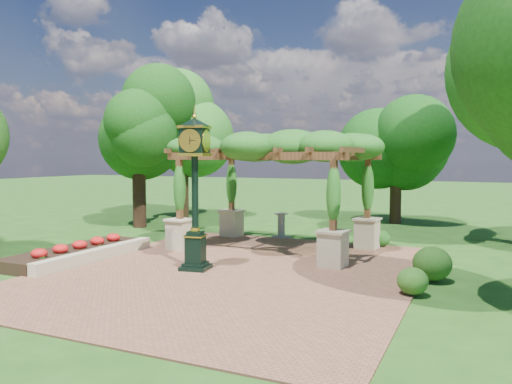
% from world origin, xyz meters
% --- Properties ---
extents(ground, '(120.00, 120.00, 0.00)m').
position_xyz_m(ground, '(0.00, 0.00, 0.00)').
color(ground, '#1E4714').
rests_on(ground, ground).
extents(brick_plaza, '(10.00, 12.00, 0.04)m').
position_xyz_m(brick_plaza, '(0.00, 1.00, 0.02)').
color(brick_plaza, brown).
rests_on(brick_plaza, ground).
extents(border_wall, '(0.35, 5.00, 0.40)m').
position_xyz_m(border_wall, '(-4.60, 0.50, 0.20)').
color(border_wall, '#C6B793').
rests_on(border_wall, ground).
extents(flower_bed, '(1.50, 5.00, 0.36)m').
position_xyz_m(flower_bed, '(-5.50, 0.50, 0.18)').
color(flower_bed, red).
rests_on(flower_bed, ground).
extents(pedestal_clock, '(1.02, 1.02, 4.45)m').
position_xyz_m(pedestal_clock, '(-1.10, 0.70, 2.66)').
color(pedestal_clock, black).
rests_on(pedestal_clock, brick_plaza).
extents(pergola, '(6.91, 4.67, 4.15)m').
position_xyz_m(pergola, '(-0.28, 4.65, 3.40)').
color(pergola, '#C1B68F').
rests_on(pergola, brick_plaza).
extents(sundial, '(0.71, 0.71, 1.03)m').
position_xyz_m(sundial, '(-0.97, 7.07, 0.45)').
color(sundial, gray).
rests_on(sundial, ground).
extents(shrub_front, '(0.94, 0.94, 0.65)m').
position_xyz_m(shrub_front, '(4.96, 0.53, 0.37)').
color(shrub_front, '#2D611B').
rests_on(shrub_front, brick_plaza).
extents(shrub_mid, '(1.28, 1.28, 0.90)m').
position_xyz_m(shrub_mid, '(5.25, 2.15, 0.49)').
color(shrub_mid, '#214B15').
rests_on(shrub_mid, brick_plaza).
extents(shrub_back, '(0.89, 0.89, 0.60)m').
position_xyz_m(shrub_back, '(3.08, 6.67, 0.34)').
color(shrub_back, '#205919').
rests_on(shrub_back, brick_plaza).
extents(tree_west_near, '(3.68, 3.68, 7.20)m').
position_xyz_m(tree_west_near, '(-8.20, 7.30, 4.94)').
color(tree_west_near, black).
rests_on(tree_west_near, ground).
extents(tree_west_far, '(4.33, 4.33, 7.36)m').
position_xyz_m(tree_west_far, '(-8.34, 11.15, 5.04)').
color(tree_west_far, black).
rests_on(tree_west_far, ground).
extents(tree_north, '(3.72, 3.72, 5.72)m').
position_xyz_m(tree_north, '(2.46, 13.72, 3.93)').
color(tree_north, '#382316').
rests_on(tree_north, ground).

